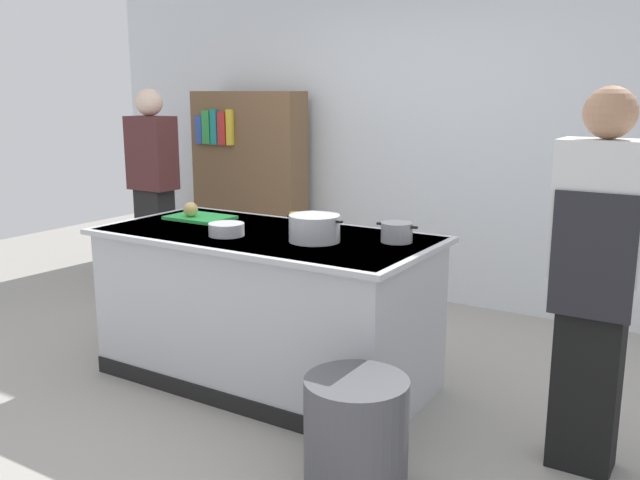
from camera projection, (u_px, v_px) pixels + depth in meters
ground_plane at (267, 379)px, 4.13m from camera, size 10.00×10.00×0.00m
back_wall at (417, 116)px, 5.55m from camera, size 6.40×0.12×3.00m
counter_island at (266, 305)px, 4.03m from camera, size 1.98×0.98×0.90m
cutting_board at (200, 218)px, 4.36m from camera, size 0.40×0.28×0.02m
onion at (191, 209)px, 4.33m from camera, size 0.09×0.09×0.09m
stock_pot at (314, 228)px, 3.70m from camera, size 0.34×0.28×0.15m
sauce_pan at (397, 232)px, 3.69m from camera, size 0.24×0.17×0.11m
mixing_bowl at (226, 229)px, 3.85m from camera, size 0.20×0.20×0.07m
juice_cup at (295, 221)px, 4.04m from camera, size 0.07×0.07×0.10m
trash_bin at (356, 436)px, 2.92m from camera, size 0.45×0.45×0.52m
person_chef at (596, 275)px, 2.98m from camera, size 0.38×0.25×1.72m
person_guest at (154, 188)px, 5.70m from camera, size 0.38×0.24×1.72m
bookshelf at (249, 186)px, 6.21m from camera, size 1.10×0.31×1.70m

